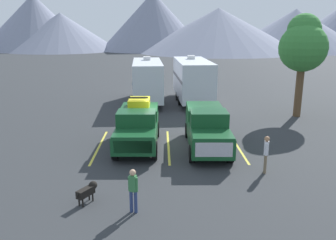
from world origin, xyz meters
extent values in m
plane|color=#2D3033|center=(0.00, 0.00, 0.00)|extent=(240.00, 240.00, 0.00)
cube|color=#144723|center=(-1.64, -0.90, 0.88)|extent=(2.19, 5.39, 0.86)
cube|color=#144723|center=(-1.68, -2.83, 1.35)|extent=(2.03, 1.54, 0.08)
cube|color=#144723|center=(-1.65, -1.38, 1.70)|extent=(1.99, 1.43, 0.78)
cube|color=slate|center=(-1.67, -1.94, 1.74)|extent=(1.84, 0.26, 0.58)
cube|color=#144723|center=(-1.62, 0.54, 1.60)|extent=(2.10, 2.50, 0.59)
cube|color=silver|center=(-1.70, -3.54, 0.92)|extent=(1.78, 0.09, 0.60)
cylinder|color=black|center=(-0.72, -2.74, 0.45)|extent=(0.30, 0.91, 0.90)
cylinder|color=black|center=(-2.64, -2.70, 0.45)|extent=(0.30, 0.91, 0.90)
cylinder|color=black|center=(-0.65, 0.90, 0.45)|extent=(0.30, 0.91, 0.90)
cylinder|color=black|center=(-2.57, 0.93, 0.45)|extent=(0.30, 0.91, 0.90)
cube|color=yellow|center=(-1.62, 0.54, 2.12)|extent=(1.18, 1.60, 0.45)
cylinder|color=black|center=(-1.16, -0.01, 2.11)|extent=(0.19, 0.44, 0.44)
cylinder|color=black|center=(-2.10, 0.01, 2.11)|extent=(0.19, 0.44, 0.44)
cylinder|color=black|center=(-1.14, 1.07, 2.11)|extent=(0.19, 0.44, 0.44)
cylinder|color=black|center=(-2.08, 1.09, 2.11)|extent=(0.19, 0.44, 0.44)
cube|color=black|center=(-1.63, 0.10, 2.49)|extent=(1.05, 0.10, 0.08)
cube|color=#144723|center=(2.03, -1.24, 0.90)|extent=(2.09, 5.75, 0.97)
cube|color=#144723|center=(1.99, -3.29, 1.43)|extent=(1.93, 1.64, 0.08)
cube|color=#144723|center=(2.02, -1.75, 1.78)|extent=(1.89, 1.52, 0.79)
cube|color=slate|center=(2.01, -2.35, 1.82)|extent=(1.74, 0.26, 0.58)
cube|color=#144723|center=(2.06, 0.30, 1.68)|extent=(1.99, 2.67, 0.59)
cube|color=silver|center=(1.97, -4.06, 0.95)|extent=(1.68, 0.09, 0.68)
cylinder|color=black|center=(2.90, -3.20, 0.42)|extent=(0.30, 0.84, 0.83)
cylinder|color=black|center=(1.08, -3.16, 0.42)|extent=(0.30, 0.84, 0.83)
cylinder|color=black|center=(2.98, 0.69, 0.42)|extent=(0.30, 0.84, 0.83)
cylinder|color=black|center=(1.16, 0.72, 0.42)|extent=(0.30, 0.84, 0.83)
cube|color=gold|center=(-3.74, -0.84, 0.00)|extent=(0.12, 5.50, 0.01)
cube|color=gold|center=(0.00, -0.84, 0.00)|extent=(0.12, 5.50, 0.01)
cube|color=gold|center=(3.74, -0.84, 0.00)|extent=(0.12, 5.50, 0.01)
cube|color=silver|center=(-1.52, 10.47, 2.00)|extent=(2.73, 7.50, 2.94)
cube|color=#4C6B99|center=(-2.69, 10.41, 2.15)|extent=(0.40, 7.08, 0.24)
cube|color=silver|center=(-1.58, 11.58, 3.62)|extent=(0.64, 0.73, 0.30)
cube|color=#333333|center=(-1.28, 6.19, 0.32)|extent=(0.18, 1.20, 0.12)
cylinder|color=black|center=(-0.40, 9.65, 0.38)|extent=(0.26, 0.77, 0.76)
cylinder|color=black|center=(-2.54, 9.53, 0.38)|extent=(0.26, 0.77, 0.76)
cylinder|color=black|center=(-0.49, 11.42, 0.38)|extent=(0.26, 0.77, 0.76)
cylinder|color=black|center=(-2.64, 11.30, 0.38)|extent=(0.26, 0.77, 0.76)
cube|color=silver|center=(2.28, 10.43, 2.04)|extent=(3.00, 7.73, 3.02)
cube|color=#595960|center=(0.97, 10.36, 2.19)|extent=(0.41, 7.29, 0.24)
cube|color=silver|center=(2.22, 11.57, 3.70)|extent=(0.64, 0.73, 0.30)
cube|color=#333333|center=(2.52, 6.03, 0.32)|extent=(0.18, 1.20, 0.12)
cylinder|color=black|center=(3.52, 9.58, 0.38)|extent=(0.26, 0.77, 0.76)
cylinder|color=black|center=(1.14, 9.45, 0.38)|extent=(0.26, 0.77, 0.76)
cylinder|color=black|center=(3.42, 11.40, 0.38)|extent=(0.26, 0.77, 0.76)
cylinder|color=black|center=(1.04, 11.27, 0.38)|extent=(0.26, 0.77, 0.76)
cylinder|color=navy|center=(-1.44, -7.77, 0.41)|extent=(0.12, 0.12, 0.81)
cylinder|color=navy|center=(-1.28, -7.82, 0.41)|extent=(0.12, 0.12, 0.81)
cube|color=#33723F|center=(-1.36, -7.80, 1.10)|extent=(0.28, 0.25, 0.58)
sphere|color=tan|center=(-1.36, -7.80, 1.50)|extent=(0.22, 0.22, 0.22)
cylinder|color=#33723F|center=(-1.48, -7.76, 1.07)|extent=(0.09, 0.09, 0.52)
cylinder|color=#33723F|center=(-1.24, -7.84, 1.07)|extent=(0.09, 0.09, 0.52)
cylinder|color=#726047|center=(4.17, -4.55, 0.43)|extent=(0.12, 0.12, 0.85)
cylinder|color=#726047|center=(4.23, -4.39, 0.43)|extent=(0.12, 0.12, 0.85)
cube|color=silver|center=(4.20, -4.47, 1.16)|extent=(0.27, 0.30, 0.60)
sphere|color=#9E704C|center=(4.20, -4.47, 1.57)|extent=(0.23, 0.23, 0.23)
cylinder|color=silver|center=(4.16, -4.60, 1.12)|extent=(0.10, 0.10, 0.54)
cylinder|color=silver|center=(4.25, -4.34, 1.12)|extent=(0.10, 0.10, 0.54)
cube|color=black|center=(-3.15, -7.13, 0.45)|extent=(0.62, 0.77, 0.28)
sphere|color=black|center=(-2.94, -6.78, 0.56)|extent=(0.31, 0.31, 0.31)
cylinder|color=black|center=(-3.37, -7.47, 0.51)|extent=(0.12, 0.16, 0.20)
cylinder|color=black|center=(-3.09, -6.86, 0.15)|extent=(0.06, 0.06, 0.31)
cylinder|color=black|center=(-2.94, -6.96, 0.15)|extent=(0.06, 0.06, 0.31)
cylinder|color=black|center=(-3.36, -7.30, 0.15)|extent=(0.06, 0.06, 0.31)
cylinder|color=black|center=(-3.21, -7.39, 0.15)|extent=(0.06, 0.06, 0.31)
cylinder|color=brown|center=(9.40, 5.54, 2.02)|extent=(0.52, 0.52, 4.03)
sphere|color=#387F38|center=(9.40, 5.54, 4.86)|extent=(3.29, 3.29, 3.29)
sphere|color=#387F38|center=(9.50, 5.91, 6.01)|extent=(2.30, 2.30, 2.30)
cone|color=gray|center=(-34.49, 80.62, 7.26)|extent=(29.16, 29.16, 14.53)
cone|color=gray|center=(-26.75, 77.48, 4.84)|extent=(30.00, 30.00, 9.67)
cone|color=gray|center=(-2.35, 78.97, 7.50)|extent=(28.84, 28.84, 15.01)
cone|color=gray|center=(14.06, 71.85, 5.33)|extent=(41.36, 41.36, 10.65)
cone|color=gray|center=(35.15, 76.22, 5.33)|extent=(36.07, 36.07, 10.67)
camera|label=1|loc=(-0.39, -18.84, 6.30)|focal=37.56mm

